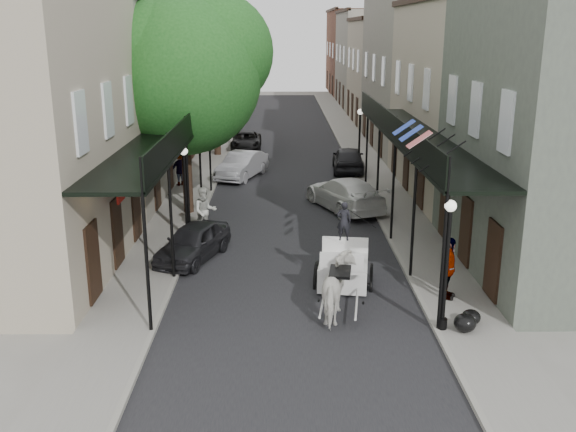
{
  "coord_description": "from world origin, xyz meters",
  "views": [
    {
      "loc": [
        -0.37,
        -18.25,
        8.15
      ],
      "look_at": [
        -0.13,
        4.18,
        1.6
      ],
      "focal_mm": 40.0,
      "sensor_mm": 36.0,
      "label": 1
    }
  ],
  "objects_px": {
    "tree_near": "(192,69)",
    "car_left_mid": "(242,165)",
    "lamppost_right_near": "(446,263)",
    "carriage": "(344,247)",
    "car_right_near": "(345,194)",
    "pedestrian_sidewalk_left": "(179,167)",
    "pedestrian_walking": "(205,211)",
    "pedestrian_sidewalk_right": "(448,268)",
    "lamppost_left": "(186,192)",
    "horse": "(340,288)",
    "tree_far": "(221,66)",
    "car_left_far": "(246,141)",
    "car_left_near": "(193,242)",
    "car_right_far": "(348,159)",
    "lamppost_right_far": "(359,140)"
  },
  "relations": [
    {
      "from": "pedestrian_sidewalk_left",
      "to": "car_left_mid",
      "type": "xyz_separation_m",
      "value": [
        3.2,
        2.16,
        -0.35
      ]
    },
    {
      "from": "pedestrian_sidewalk_left",
      "to": "pedestrian_sidewalk_right",
      "type": "xyz_separation_m",
      "value": [
        10.55,
        -15.14,
        0.01
      ]
    },
    {
      "from": "lamppost_left",
      "to": "pedestrian_sidewalk_left",
      "type": "distance_m",
      "value": 9.45
    },
    {
      "from": "car_right_far",
      "to": "car_left_far",
      "type": "bearing_deg",
      "value": -45.72
    },
    {
      "from": "carriage",
      "to": "car_left_near",
      "type": "height_order",
      "value": "carriage"
    },
    {
      "from": "tree_near",
      "to": "tree_far",
      "type": "xyz_separation_m",
      "value": [
        -0.05,
        14.0,
        -0.65
      ]
    },
    {
      "from": "tree_far",
      "to": "horse",
      "type": "relative_size",
      "value": 3.97
    },
    {
      "from": "tree_near",
      "to": "pedestrian_walking",
      "type": "xyz_separation_m",
      "value": [
        0.7,
        -3.21,
        -5.49
      ]
    },
    {
      "from": "pedestrian_walking",
      "to": "car_left_far",
      "type": "bearing_deg",
      "value": 72.02
    },
    {
      "from": "tree_far",
      "to": "car_right_far",
      "type": "bearing_deg",
      "value": -33.42
    },
    {
      "from": "tree_near",
      "to": "lamppost_right_far",
      "type": "height_order",
      "value": "tree_near"
    },
    {
      "from": "pedestrian_walking",
      "to": "car_right_near",
      "type": "bearing_deg",
      "value": 15.98
    },
    {
      "from": "carriage",
      "to": "car_left_mid",
      "type": "distance_m",
      "value": 16.18
    },
    {
      "from": "tree_near",
      "to": "horse",
      "type": "xyz_separation_m",
      "value": [
        5.51,
        -11.18,
        -5.57
      ]
    },
    {
      "from": "car_right_near",
      "to": "horse",
      "type": "bearing_deg",
      "value": 61.99
    },
    {
      "from": "tree_near",
      "to": "car_right_far",
      "type": "distance_m",
      "value": 13.09
    },
    {
      "from": "tree_far",
      "to": "pedestrian_sidewalk_right",
      "type": "relative_size",
      "value": 4.39
    },
    {
      "from": "lamppost_right_near",
      "to": "horse",
      "type": "xyz_separation_m",
      "value": [
        -2.78,
        1.0,
        -1.13
      ]
    },
    {
      "from": "tree_far",
      "to": "horse",
      "type": "distance_m",
      "value": 26.25
    },
    {
      "from": "horse",
      "to": "pedestrian_sidewalk_left",
      "type": "relative_size",
      "value": 1.12
    },
    {
      "from": "car_right_near",
      "to": "lamppost_right_near",
      "type": "bearing_deg",
      "value": 74.92
    },
    {
      "from": "pedestrian_sidewalk_right",
      "to": "lamppost_left",
      "type": "bearing_deg",
      "value": 80.35
    },
    {
      "from": "lamppost_right_near",
      "to": "pedestrian_walking",
      "type": "xyz_separation_m",
      "value": [
        -7.6,
        8.97,
        -1.05
      ]
    },
    {
      "from": "lamppost_right_near",
      "to": "car_left_mid",
      "type": "xyz_separation_m",
      "value": [
        -6.7,
        19.41,
        -1.31
      ]
    },
    {
      "from": "lamppost_left",
      "to": "pedestrian_sidewalk_right",
      "type": "bearing_deg",
      "value": -33.62
    },
    {
      "from": "car_right_far",
      "to": "car_left_mid",
      "type": "bearing_deg",
      "value": 17.55
    },
    {
      "from": "horse",
      "to": "pedestrian_walking",
      "type": "height_order",
      "value": "pedestrian_walking"
    },
    {
      "from": "tree_near",
      "to": "car_left_mid",
      "type": "relative_size",
      "value": 2.15
    },
    {
      "from": "carriage",
      "to": "car_right_far",
      "type": "relative_size",
      "value": 0.69
    },
    {
      "from": "horse",
      "to": "tree_far",
      "type": "bearing_deg",
      "value": -69.35
    },
    {
      "from": "lamppost_right_near",
      "to": "pedestrian_sidewalk_left",
      "type": "relative_size",
      "value": 1.92
    },
    {
      "from": "pedestrian_walking",
      "to": "pedestrian_sidewalk_left",
      "type": "height_order",
      "value": "pedestrian_sidewalk_left"
    },
    {
      "from": "lamppost_left",
      "to": "car_right_far",
      "type": "height_order",
      "value": "lamppost_left"
    },
    {
      "from": "car_left_mid",
      "to": "car_left_near",
      "type": "bearing_deg",
      "value": -74.84
    },
    {
      "from": "car_left_mid",
      "to": "car_right_near",
      "type": "height_order",
      "value": "car_right_near"
    },
    {
      "from": "pedestrian_sidewalk_right",
      "to": "tree_near",
      "type": "bearing_deg",
      "value": 65.62
    },
    {
      "from": "lamppost_right_near",
      "to": "lamppost_left",
      "type": "xyz_separation_m",
      "value": [
        -8.2,
        8.0,
        0.0
      ]
    },
    {
      "from": "horse",
      "to": "car_left_near",
      "type": "bearing_deg",
      "value": -37.3
    },
    {
      "from": "horse",
      "to": "pedestrian_sidewalk_right",
      "type": "bearing_deg",
      "value": -153.87
    },
    {
      "from": "lamppost_right_near",
      "to": "car_left_near",
      "type": "relative_size",
      "value": 0.94
    },
    {
      "from": "lamppost_right_near",
      "to": "car_left_far",
      "type": "xyz_separation_m",
      "value": [
        -6.91,
        28.34,
        -1.43
      ]
    },
    {
      "from": "lamppost_left",
      "to": "pedestrian_sidewalk_right",
      "type": "height_order",
      "value": "lamppost_left"
    },
    {
      "from": "horse",
      "to": "car_right_far",
      "type": "bearing_deg",
      "value": -88.32
    },
    {
      "from": "tree_near",
      "to": "pedestrian_sidewalk_left",
      "type": "height_order",
      "value": "tree_near"
    },
    {
      "from": "lamppost_right_near",
      "to": "lamppost_left",
      "type": "bearing_deg",
      "value": 135.71
    },
    {
      "from": "tree_near",
      "to": "lamppost_right_far",
      "type": "relative_size",
      "value": 2.6
    },
    {
      "from": "lamppost_right_near",
      "to": "carriage",
      "type": "bearing_deg",
      "value": 121.84
    },
    {
      "from": "pedestrian_walking",
      "to": "car_left_mid",
      "type": "height_order",
      "value": "pedestrian_walking"
    },
    {
      "from": "pedestrian_walking",
      "to": "car_right_near",
      "type": "height_order",
      "value": "pedestrian_walking"
    },
    {
      "from": "lamppost_right_near",
      "to": "car_right_near",
      "type": "relative_size",
      "value": 0.71
    }
  ]
}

